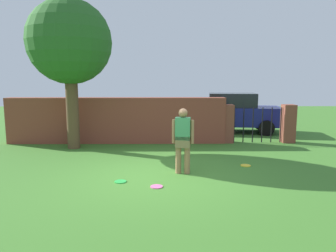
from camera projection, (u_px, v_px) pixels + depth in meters
ground_plane at (154, 176)px, 7.56m from camera, size 40.00×40.00×0.00m
brick_wall at (117, 120)px, 11.48m from camera, size 7.89×0.50×1.66m
tree at (69, 43)px, 10.18m from camera, size 2.74×2.74×4.89m
person at (183, 138)px, 7.68m from camera, size 0.53×0.28×1.62m
fence_gate at (258, 124)px, 11.55m from camera, size 2.70×0.44×1.40m
car at (232, 113)px, 13.91m from camera, size 4.39×2.35×1.72m
frisbee_pink at (157, 187)px, 6.81m from camera, size 0.27×0.27×0.02m
frisbee_green at (120, 182)px, 7.15m from camera, size 0.27×0.27×0.02m
frisbee_yellow at (246, 165)px, 8.48m from camera, size 0.27×0.27×0.02m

